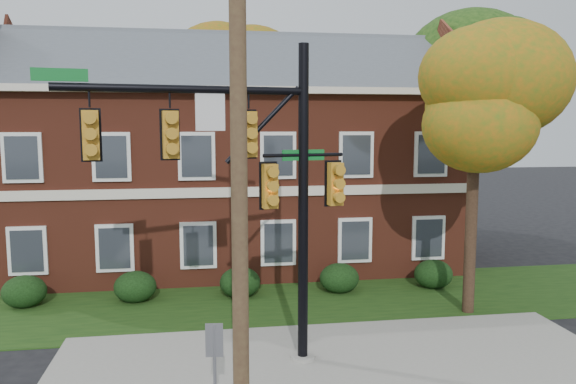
{
  "coord_description": "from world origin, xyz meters",
  "views": [
    {
      "loc": [
        -3.24,
        -12.06,
        5.91
      ],
      "look_at": [
        -0.91,
        3.0,
        4.07
      ],
      "focal_mm": 35.0,
      "sensor_mm": 36.0,
      "label": 1
    }
  ],
  "objects": [
    {
      "name": "ground",
      "position": [
        0.0,
        0.0,
        0.0
      ],
      "size": [
        120.0,
        120.0,
        0.0
      ],
      "primitive_type": "plane",
      "color": "black",
      "rests_on": "ground"
    },
    {
      "name": "sidewalk",
      "position": [
        0.0,
        1.0,
        0.04
      ],
      "size": [
        14.0,
        5.0,
        0.08
      ],
      "primitive_type": "cube",
      "color": "gray",
      "rests_on": "ground"
    },
    {
      "name": "grass_strip",
      "position": [
        0.0,
        6.0,
        0.02
      ],
      "size": [
        30.0,
        6.0,
        0.04
      ],
      "primitive_type": "cube",
      "color": "#193811",
      "rests_on": "ground"
    },
    {
      "name": "apartment_building",
      "position": [
        -2.0,
        11.95,
        4.99
      ],
      "size": [
        18.8,
        8.8,
        9.74
      ],
      "color": "maroon",
      "rests_on": "ground"
    },
    {
      "name": "hedge_far_left",
      "position": [
        -9.0,
        6.7,
        0.53
      ],
      "size": [
        1.4,
        1.26,
        1.05
      ],
      "primitive_type": "ellipsoid",
      "color": "black",
      "rests_on": "ground"
    },
    {
      "name": "hedge_left",
      "position": [
        -5.5,
        6.7,
        0.53
      ],
      "size": [
        1.4,
        1.26,
        1.05
      ],
      "primitive_type": "ellipsoid",
      "color": "black",
      "rests_on": "ground"
    },
    {
      "name": "hedge_center",
      "position": [
        -2.0,
        6.7,
        0.53
      ],
      "size": [
        1.4,
        1.26,
        1.05
      ],
      "primitive_type": "ellipsoid",
      "color": "black",
      "rests_on": "ground"
    },
    {
      "name": "hedge_right",
      "position": [
        1.5,
        6.7,
        0.53
      ],
      "size": [
        1.4,
        1.26,
        1.05
      ],
      "primitive_type": "ellipsoid",
      "color": "black",
      "rests_on": "ground"
    },
    {
      "name": "hedge_far_right",
      "position": [
        5.0,
        6.7,
        0.53
      ],
      "size": [
        1.4,
        1.26,
        1.05
      ],
      "primitive_type": "ellipsoid",
      "color": "black",
      "rests_on": "ground"
    },
    {
      "name": "tree_near_right",
      "position": [
        5.22,
        3.87,
        6.67
      ],
      "size": [
        4.5,
        4.25,
        8.58
      ],
      "color": "black",
      "rests_on": "ground"
    },
    {
      "name": "tree_right_rear",
      "position": [
        9.31,
        12.81,
        8.12
      ],
      "size": [
        6.3,
        5.95,
        10.62
      ],
      "color": "black",
      "rests_on": "ground"
    },
    {
      "name": "tree_far_rear",
      "position": [
        -0.66,
        19.79,
        8.84
      ],
      "size": [
        6.84,
        6.46,
        11.52
      ],
      "color": "black",
      "rests_on": "ground"
    },
    {
      "name": "traffic_signal",
      "position": [
        -2.2,
        0.93,
        4.84
      ],
      "size": [
        6.93,
        1.3,
        7.8
      ],
      "rotation": [
        0.0,
        0.0,
        0.16
      ],
      "color": "gray",
      "rests_on": "ground"
    },
    {
      "name": "utility_pole",
      "position": [
        -2.5,
        -1.0,
        5.08
      ],
      "size": [
        1.54,
        0.48,
        10.03
      ],
      "rotation": [
        0.0,
        0.0,
        -0.24
      ],
      "color": "#483121",
      "rests_on": "ground"
    },
    {
      "name": "sign_post",
      "position": [
        -3.06,
        -2.0,
        1.53
      ],
      "size": [
        0.33,
        0.08,
        2.26
      ],
      "rotation": [
        0.0,
        0.0,
        -0.11
      ],
      "color": "slate",
      "rests_on": "ground"
    }
  ]
}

